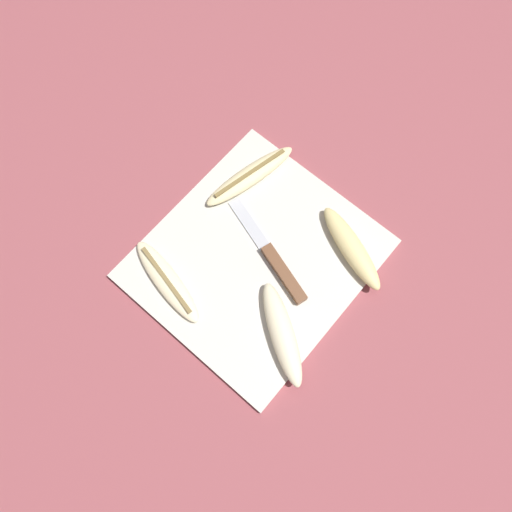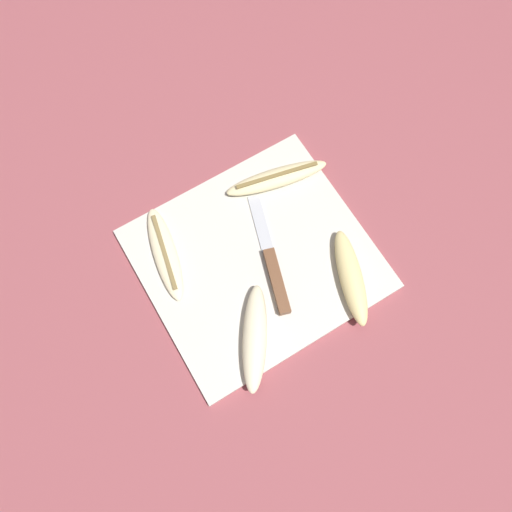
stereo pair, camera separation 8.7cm
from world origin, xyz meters
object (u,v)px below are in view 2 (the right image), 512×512
at_px(banana_golden_short, 351,277).
at_px(banana_soft_right, 277,178).
at_px(banana_bright_far, 255,338).
at_px(knife, 274,272).
at_px(banana_pale_long, 165,253).

bearing_deg(banana_golden_short, banana_soft_right, 91.92).
relative_size(banana_bright_far, banana_golden_short, 0.98).
distance_m(knife, banana_pale_long, 0.19).
relative_size(knife, banana_golden_short, 1.27).
bearing_deg(banana_pale_long, banana_soft_right, 5.36).
bearing_deg(banana_golden_short, banana_bright_far, -178.84).
height_order(banana_soft_right, banana_golden_short, banana_golden_short).
bearing_deg(banana_pale_long, banana_golden_short, -39.03).
height_order(knife, banana_golden_short, banana_golden_short).
bearing_deg(knife, banana_bright_far, -120.35).
bearing_deg(banana_soft_right, banana_pale_long, -174.64).
height_order(knife, banana_bright_far, banana_bright_far).
xyz_separation_m(banana_pale_long, banana_golden_short, (0.25, -0.21, 0.01)).
bearing_deg(banana_bright_far, banana_pale_long, 105.51).
height_order(banana_pale_long, banana_soft_right, banana_soft_right).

